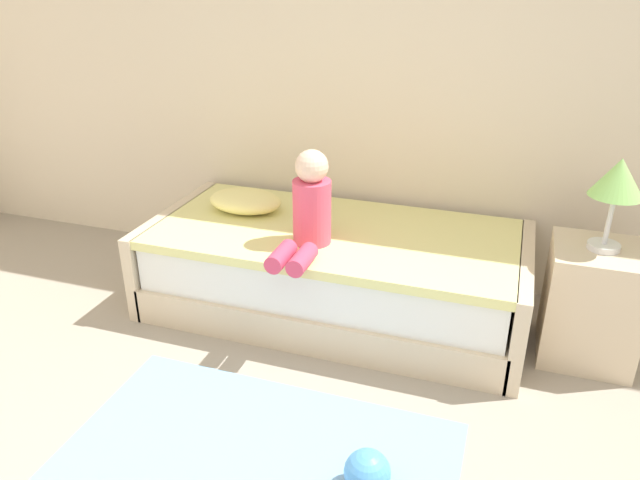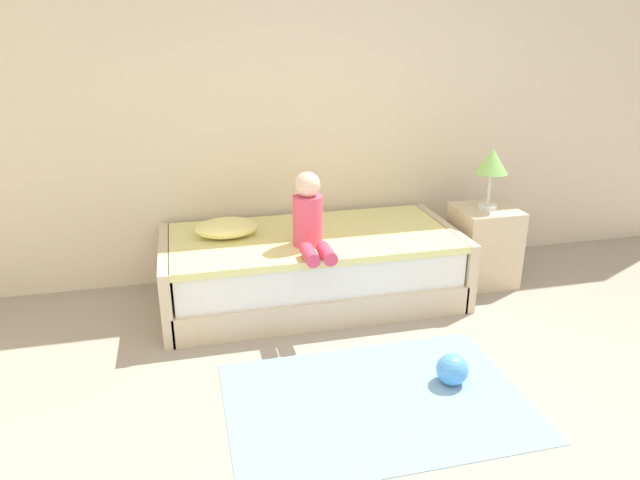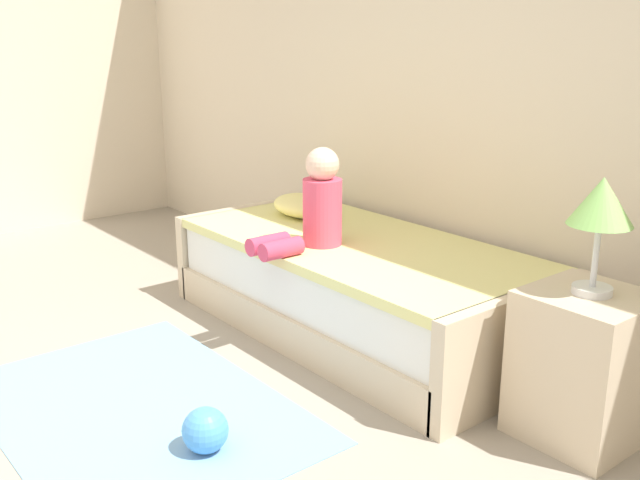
% 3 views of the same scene
% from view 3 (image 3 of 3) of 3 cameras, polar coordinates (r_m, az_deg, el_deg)
% --- Properties ---
extents(wall_rear, '(7.20, 0.10, 2.90)m').
position_cam_3_polar(wall_rear, '(3.86, 13.50, 14.09)').
color(wall_rear, beige).
rests_on(wall_rear, ground).
extents(bed, '(2.11, 1.00, 0.50)m').
position_cam_3_polar(bed, '(3.88, 2.88, -3.66)').
color(bed, beige).
rests_on(bed, ground).
extents(nightstand, '(0.44, 0.44, 0.60)m').
position_cam_3_polar(nightstand, '(3.06, 19.97, -9.26)').
color(nightstand, beige).
rests_on(nightstand, ground).
extents(table_lamp, '(0.24, 0.24, 0.45)m').
position_cam_3_polar(table_lamp, '(2.85, 21.19, 2.41)').
color(table_lamp, silver).
rests_on(table_lamp, nightstand).
extents(child_figure, '(0.20, 0.51, 0.50)m').
position_cam_3_polar(child_figure, '(3.66, -0.40, 2.62)').
color(child_figure, '#E04C6B').
rests_on(child_figure, bed).
extents(pillow, '(0.44, 0.30, 0.13)m').
position_cam_3_polar(pillow, '(4.28, -1.28, 2.71)').
color(pillow, '#F2E58C').
rests_on(pillow, bed).
extents(toy_ball, '(0.18, 0.18, 0.18)m').
position_cam_3_polar(toy_ball, '(2.90, -9.00, -14.53)').
color(toy_ball, '#4C99E5').
rests_on(toy_ball, ground).
extents(area_rug, '(1.60, 1.10, 0.01)m').
position_cam_3_polar(area_rug, '(3.28, -14.10, -12.67)').
color(area_rug, '#7AA8CC').
rests_on(area_rug, ground).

